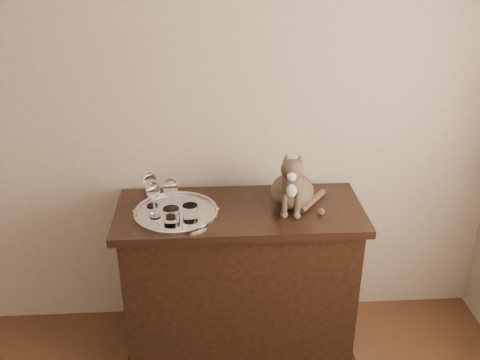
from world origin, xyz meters
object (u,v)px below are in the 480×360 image
object	(u,v)px
wine_glass_c	(154,200)
wine_glass_a	(151,190)
cat	(293,176)
tray	(176,213)
wine_glass_d	(171,197)
sideboard	(240,280)
tumbler_a	(190,213)
tumbler_b	(171,217)

from	to	relation	value
wine_glass_c	wine_glass_a	bearing A→B (deg)	101.70
wine_glass_a	cat	bearing A→B (deg)	-1.76
tray	wine_glass_d	world-z (taller)	wine_glass_d
cat	wine_glass_c	bearing A→B (deg)	-161.16
wine_glass_a	wine_glass_c	size ratio (longest dim) A/B	0.99
sideboard	tumbler_a	distance (m)	0.54
wine_glass_d	tumbler_b	bearing A→B (deg)	-87.86
tumbler_a	tumbler_b	size ratio (longest dim) A/B	0.96
sideboard	wine_glass_a	distance (m)	0.67
wine_glass_d	tumbler_a	distance (m)	0.12
cat	wine_glass_d	bearing A→B (deg)	-161.82
tumbler_b	wine_glass_a	bearing A→B (deg)	119.39
wine_glass_d	cat	size ratio (longest dim) A/B	0.57
tray	tumbler_b	distance (m)	0.12
tumbler_a	cat	bearing A→B (deg)	15.32
tumbler_a	tumbler_b	world-z (taller)	tumbler_b
tray	tumbler_a	bearing A→B (deg)	-49.92
sideboard	tumbler_b	size ratio (longest dim) A/B	14.23
cat	tumbler_a	bearing A→B (deg)	-153.01
sideboard	wine_glass_a	size ratio (longest dim) A/B	6.87
wine_glass_c	wine_glass_d	xyz separation A→B (m)	(0.08, 0.02, 0.00)
wine_glass_a	sideboard	bearing A→B (deg)	-5.60
tumbler_b	tray	bearing A→B (deg)	83.36
sideboard	tumbler_b	bearing A→B (deg)	-155.56
sideboard	wine_glass_d	world-z (taller)	wine_glass_d
wine_glass_c	cat	distance (m)	0.67
tray	cat	size ratio (longest dim) A/B	1.25
tray	wine_glass_d	xyz separation A→B (m)	(-0.02, -0.02, 0.10)
tray	tumbler_a	distance (m)	0.12
wine_glass_d	cat	distance (m)	0.59
sideboard	tray	xyz separation A→B (m)	(-0.31, -0.03, 0.43)
wine_glass_a	tumbler_a	xyz separation A→B (m)	(0.19, -0.16, -0.05)
sideboard	tray	distance (m)	0.53
wine_glass_d	tumbler_b	xyz separation A→B (m)	(0.00, -0.10, -0.05)
tray	tumbler_b	size ratio (longest dim) A/B	4.74
wine_glass_d	cat	bearing A→B (deg)	6.51
tray	tumbler_a	xyz separation A→B (m)	(0.07, -0.08, 0.04)
sideboard	cat	distance (m)	0.64
wine_glass_a	wine_glass_d	distance (m)	0.13
wine_glass_a	wine_glass_d	world-z (taller)	wine_glass_d
tumbler_a	tumbler_b	bearing A→B (deg)	-159.75
wine_glass_a	wine_glass_d	bearing A→B (deg)	-40.64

